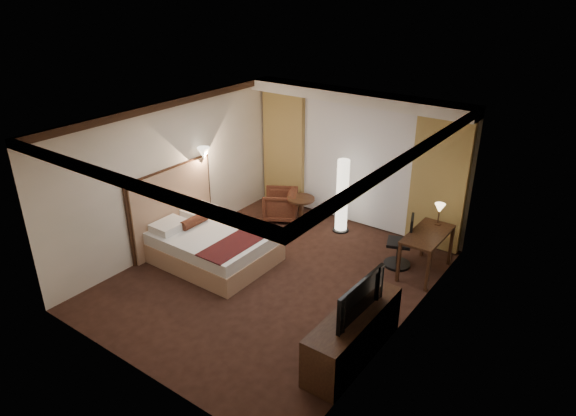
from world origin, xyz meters
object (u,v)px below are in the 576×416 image
Objects in this scene: bed at (214,246)px; side_table at (301,212)px; floor_lamp at (342,196)px; armchair at (280,203)px; television at (354,292)px; desk at (426,253)px; dresser at (353,335)px; office_chair at (399,241)px.

side_table is (0.44, 2.05, 0.01)m from bed.
floor_lamp is (0.78, 0.27, 0.45)m from side_table.
bed is 3.28× the size of side_table.
armchair reaches higher than bed.
desk is at bearing 2.33° from television.
floor_lamp is at bearing 18.92° from side_table.
television is (1.96, -3.08, 0.25)m from floor_lamp.
side_table is 2.73m from desk.
side_table reaches higher than bed.
bed is 1.10× the size of dresser.
bed is 1.32× the size of floor_lamp.
side_table is at bearing 46.17° from television.
office_chair is at bearing -7.68° from side_table.
television is at bearing -57.46° from floor_lamp.
floor_lamp is at bearing 122.94° from dresser.
television is at bearing -99.37° from office_chair.
television reaches higher than bed.
bed is 1.74× the size of desk.
bed is 2.09m from side_table.
armchair is 4.37m from television.
armchair is at bearing 92.48° from bed.
television is (3.18, -0.76, 0.71)m from bed.
side_table is at bearing 151.95° from office_chair.
dresser is 0.65m from television.
floor_lamp reaches higher than bed.
side_table is at bearing 174.67° from desk.
dresser is (1.99, -3.08, -0.40)m from floor_lamp.
office_chair is at bearing -21.14° from floor_lamp.
armchair is at bearing 178.57° from side_table.
side_table is 3.99m from television.
office_chair is at bearing 52.79° from armchair.
floor_lamp is 1.32× the size of desk.
desk reaches higher than dresser.
desk reaches higher than side_table.
floor_lamp is (1.30, 0.25, 0.40)m from armchair.
television is at bearing -45.71° from side_table.
television is at bearing -13.46° from bed.
dresser is (0.05, -2.55, -0.03)m from desk.
office_chair is (2.25, -0.30, 0.18)m from side_table.
dresser is at bearing -13.34° from bed.
floor_lamp reaches higher than office_chair.
side_table is at bearing -161.08° from floor_lamp.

